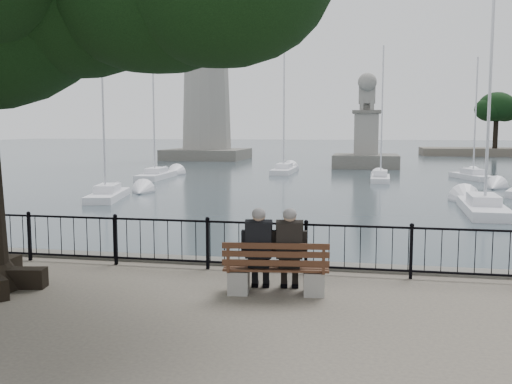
% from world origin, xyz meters
% --- Properties ---
extents(harbor, '(260.00, 260.00, 1.20)m').
position_xyz_m(harbor, '(0.00, 3.00, -0.50)').
color(harbor, '#54524B').
rests_on(harbor, ground).
extents(railing, '(22.06, 0.06, 1.00)m').
position_xyz_m(railing, '(0.00, 2.50, 0.56)').
color(railing, black).
rests_on(railing, ground).
extents(bench, '(1.85, 0.75, 0.95)m').
position_xyz_m(bench, '(0.64, 1.00, 0.33)').
color(bench, gray).
rests_on(bench, ground).
extents(person_left, '(0.47, 0.78, 1.51)m').
position_xyz_m(person_left, '(0.34, 1.07, 0.69)').
color(person_left, black).
rests_on(person_left, ground).
extents(person_right, '(0.47, 0.78, 1.51)m').
position_xyz_m(person_right, '(0.86, 1.13, 0.69)').
color(person_right, black).
rests_on(person_right, ground).
extents(lighthouse, '(9.78, 9.78, 30.00)m').
position_xyz_m(lighthouse, '(-18.00, 62.00, 11.62)').
color(lighthouse, '#54524B').
rests_on(lighthouse, ground).
extents(lion_monument, '(6.45, 6.45, 9.40)m').
position_xyz_m(lion_monument, '(2.00, 49.92, 1.39)').
color(lion_monument, '#54524B').
rests_on(lion_monument, ground).
extents(sailboat_a, '(2.58, 5.42, 10.14)m').
position_xyz_m(sailboat_a, '(-11.84, 20.52, -0.69)').
color(sailboat_a, white).
rests_on(sailboat_a, ground).
extents(sailboat_c, '(1.96, 6.16, 12.87)m').
position_xyz_m(sailboat_c, '(7.43, 18.99, -0.65)').
color(sailboat_c, white).
rests_on(sailboat_c, ground).
extents(sailboat_e, '(1.92, 5.96, 12.10)m').
position_xyz_m(sailboat_e, '(-14.00, 33.57, -0.66)').
color(sailboat_e, white).
rests_on(sailboat_e, ground).
extents(sailboat_f, '(1.48, 4.85, 10.00)m').
position_xyz_m(sailboat_f, '(3.14, 34.66, -0.69)').
color(sailboat_f, white).
rests_on(sailboat_f, ground).
extents(sailboat_g, '(2.93, 5.33, 9.41)m').
position_xyz_m(sailboat_g, '(10.14, 37.68, -0.71)').
color(sailboat_g, white).
rests_on(sailboat_g, ground).
extents(sailboat_h, '(1.71, 5.89, 12.50)m').
position_xyz_m(sailboat_h, '(-5.00, 40.94, -0.65)').
color(sailboat_h, white).
rests_on(sailboat_h, ground).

